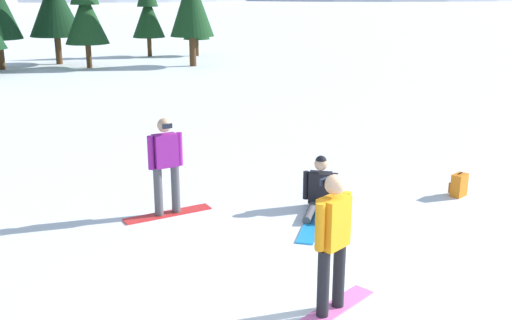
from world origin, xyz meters
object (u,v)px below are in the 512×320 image
at_px(snowboarder_background, 319,193).
at_px(backpack_orange, 459,185).
at_px(snowboarder_foreground, 333,242).
at_px(snowboarder_midground, 166,165).
at_px(pine_tree_broad, 148,9).
at_px(pine_tree_young, 196,14).
at_px(pine_tree_slender, 85,7).

bearing_deg(snowboarder_background, backpack_orange, 6.13).
height_order(snowboarder_foreground, snowboarder_midground, snowboarder_foreground).
bearing_deg(pine_tree_broad, snowboarder_background, -83.75).
bearing_deg(snowboarder_midground, pine_tree_broad, 90.32).
xyz_separation_m(snowboarder_background, pine_tree_broad, (-2.80, 25.55, 2.31)).
relative_size(backpack_orange, pine_tree_young, 0.11).
xyz_separation_m(pine_tree_slender, pine_tree_broad, (2.96, 4.62, -0.25)).
height_order(backpack_orange, pine_tree_young, pine_tree_young).
height_order(snowboarder_midground, snowboarder_background, snowboarder_midground).
height_order(backpack_orange, pine_tree_slender, pine_tree_slender).
xyz_separation_m(pine_tree_young, pine_tree_broad, (-2.68, 0.19, 0.32)).
xyz_separation_m(snowboarder_background, pine_tree_slender, (-5.76, 20.94, 2.56)).
relative_size(backpack_orange, pine_tree_broad, 0.10).
bearing_deg(snowboarder_foreground, pine_tree_young, 88.64).
bearing_deg(pine_tree_young, snowboarder_background, -89.72).
bearing_deg(snowboarder_midground, pine_tree_slender, 98.52).
xyz_separation_m(pine_tree_slender, pine_tree_young, (5.63, 4.43, -0.57)).
bearing_deg(backpack_orange, snowboarder_foreground, -134.56).
bearing_deg(snowboarder_midground, snowboarder_background, -5.98).
distance_m(backpack_orange, pine_tree_slender, 22.51).
relative_size(snowboarder_background, pine_tree_young, 0.42).
distance_m(snowboarder_midground, snowboarder_background, 2.74).
distance_m(snowboarder_foreground, pine_tree_broad, 29.08).
height_order(snowboarder_background, pine_tree_young, pine_tree_young).
height_order(snowboarder_background, pine_tree_slender, pine_tree_slender).
bearing_deg(snowboarder_midground, pine_tree_young, 84.23).
bearing_deg(pine_tree_broad, pine_tree_young, -3.97).
height_order(snowboarder_foreground, backpack_orange, snowboarder_foreground).
distance_m(snowboarder_midground, pine_tree_slender, 20.98).
xyz_separation_m(snowboarder_foreground, pine_tree_young, (0.68, 28.78, 1.38)).
height_order(snowboarder_background, pine_tree_broad, pine_tree_broad).
bearing_deg(backpack_orange, pine_tree_young, 96.77).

